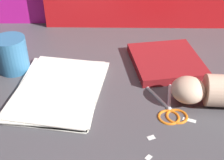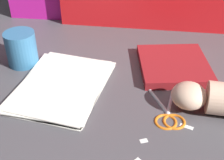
{
  "view_description": "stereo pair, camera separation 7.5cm",
  "coord_description": "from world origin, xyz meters",
  "views": [
    {
      "loc": [
        0.07,
        -0.62,
        0.49
      ],
      "look_at": [
        0.0,
        -0.02,
        0.06
      ],
      "focal_mm": 50.0,
      "sensor_mm": 36.0,
      "label": 1
    },
    {
      "loc": [
        0.15,
        -0.61,
        0.49
      ],
      "look_at": [
        0.0,
        -0.02,
        0.06
      ],
      "focal_mm": 50.0,
      "sensor_mm": 36.0,
      "label": 2
    }
  ],
  "objects": [
    {
      "name": "mug",
      "position": [
        -0.29,
        0.09,
        0.05
      ],
      "size": [
        0.09,
        0.09,
        0.1
      ],
      "color": "teal",
      "rests_on": "ground_plane"
    },
    {
      "name": "paper_scrap_far",
      "position": [
        0.19,
        -0.07,
        0.0
      ],
      "size": [
        0.03,
        0.02,
        0.0
      ],
      "color": "white",
      "rests_on": "ground_plane"
    },
    {
      "name": "paper_stack",
      "position": [
        -0.14,
        -0.0,
        0.01
      ],
      "size": [
        0.23,
        0.3,
        0.01
      ],
      "color": "white",
      "rests_on": "ground_plane"
    },
    {
      "name": "book_closed",
      "position": [
        0.14,
        0.16,
        0.01
      ],
      "size": [
        0.24,
        0.25,
        0.02
      ],
      "color": "maroon",
      "rests_on": "ground_plane"
    },
    {
      "name": "paper_scrap_mid",
      "position": [
        0.1,
        -0.2,
        0.0
      ],
      "size": [
        0.02,
        0.02,
        0.0
      ],
      "color": "white",
      "rests_on": "ground_plane"
    },
    {
      "name": "scissors",
      "position": [
        0.14,
        -0.04,
        0.0
      ],
      "size": [
        0.13,
        0.19,
        0.01
      ],
      "color": "silver",
      "rests_on": "ground_plane"
    },
    {
      "name": "paper_scrap_near",
      "position": [
        0.1,
        -0.14,
        0.0
      ],
      "size": [
        0.02,
        0.02,
        0.0
      ],
      "color": "white",
      "rests_on": "ground_plane"
    },
    {
      "name": "ground_plane",
      "position": [
        0.0,
        0.0,
        0.0
      ],
      "size": [
        6.0,
        6.0,
        0.0
      ],
      "primitive_type": "plane",
      "color": "#4C494F"
    }
  ]
}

